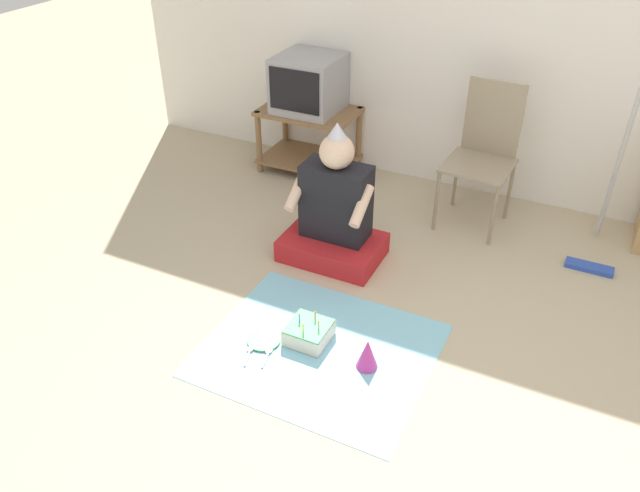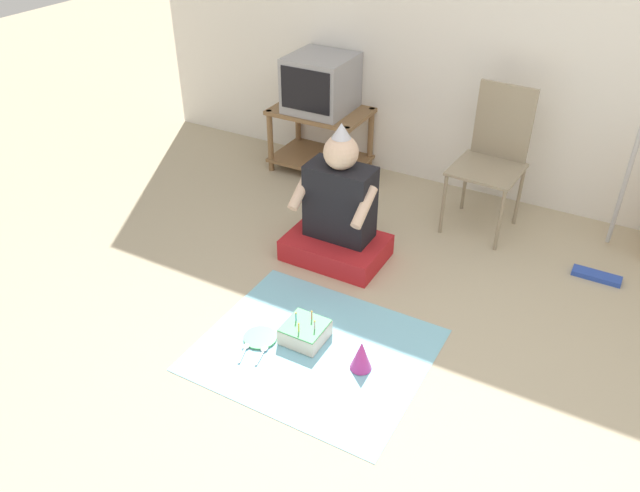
% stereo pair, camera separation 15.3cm
% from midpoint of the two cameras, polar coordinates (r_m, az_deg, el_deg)
% --- Properties ---
extents(ground_plane, '(16.00, 16.00, 0.00)m').
position_cam_midpoint_polar(ground_plane, '(3.00, 10.72, -15.09)').
color(ground_plane, tan).
extents(wall_back, '(6.40, 0.06, 2.55)m').
position_cam_midpoint_polar(wall_back, '(4.34, 23.39, 18.37)').
color(wall_back, white).
rests_on(wall_back, ground_plane).
extents(tv_stand, '(0.72, 0.48, 0.49)m').
position_cam_midpoint_polar(tv_stand, '(4.86, 0.97, 10.19)').
color(tv_stand, olive).
rests_on(tv_stand, ground_plane).
extents(tv, '(0.45, 0.46, 0.40)m').
position_cam_midpoint_polar(tv, '(4.72, 1.03, 14.65)').
color(tv, '#99999E').
rests_on(tv, tv_stand).
extents(folding_chair, '(0.44, 0.45, 0.94)m').
position_cam_midpoint_polar(folding_chair, '(4.20, 16.63, 8.27)').
color(folding_chair, gray).
rests_on(folding_chair, ground_plane).
extents(dust_mop, '(0.28, 0.47, 1.24)m').
position_cam_midpoint_polar(dust_mop, '(4.04, 26.33, 2.39)').
color(dust_mop, '#2D4CB2').
rests_on(dust_mop, ground_plane).
extents(person_seated, '(0.60, 0.42, 0.88)m').
position_cam_midpoint_polar(person_seated, '(3.79, 2.84, 2.82)').
color(person_seated, red).
rests_on(person_seated, ground_plane).
extents(party_cloth, '(1.14, 0.97, 0.01)m').
position_cam_midpoint_polar(party_cloth, '(3.26, 0.87, -9.46)').
color(party_cloth, '#7FC6E0').
rests_on(party_cloth, ground_plane).
extents(birthday_cake, '(0.21, 0.21, 0.15)m').
position_cam_midpoint_polar(birthday_cake, '(3.28, -0.04, -7.88)').
color(birthday_cake, '#F4E0C6').
rests_on(birthday_cake, party_cloth).
extents(party_hat_blue, '(0.11, 0.11, 0.17)m').
position_cam_midpoint_polar(party_hat_blue, '(3.12, 5.22, -9.95)').
color(party_hat_blue, '#CC338C').
rests_on(party_hat_blue, party_cloth).
extents(paper_plate, '(0.18, 0.18, 0.01)m').
position_cam_midpoint_polar(paper_plate, '(3.32, -4.17, -8.39)').
color(paper_plate, '#4CB266').
rests_on(paper_plate, party_cloth).
extents(plastic_spoon_near, '(0.05, 0.14, 0.01)m').
position_cam_midpoint_polar(plastic_spoon_near, '(3.25, -3.85, -9.56)').
color(plastic_spoon_near, white).
rests_on(plastic_spoon_near, party_cloth).
extents(plastic_spoon_far, '(0.06, 0.14, 0.01)m').
position_cam_midpoint_polar(plastic_spoon_far, '(3.27, -5.52, -9.33)').
color(plastic_spoon_far, white).
rests_on(plastic_spoon_far, party_cloth).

